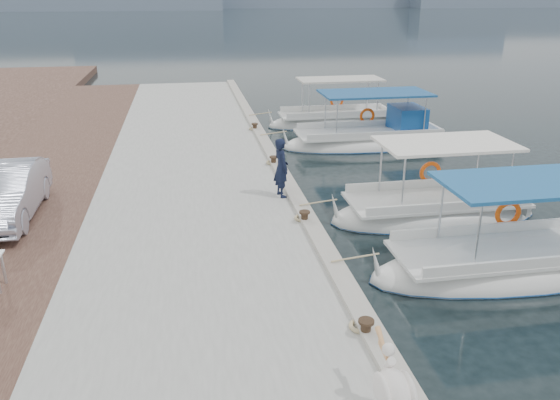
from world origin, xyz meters
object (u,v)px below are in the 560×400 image
(fishing_caique_c, at_px, (434,213))
(pelican, at_px, (393,388))
(fishing_caique_b, at_px, (516,266))
(fishing_caique_d, at_px, (371,141))
(parked_car, at_px, (5,193))
(fishing_caique_e, at_px, (335,123))
(fisherman, at_px, (281,168))

(fishing_caique_c, height_order, pelican, fishing_caique_c)
(fishing_caique_b, xyz_separation_m, pelican, (-4.77, -4.47, 0.90))
(fishing_caique_d, height_order, parked_car, fishing_caique_d)
(fishing_caique_b, xyz_separation_m, parked_car, (-12.11, 4.18, 1.07))
(pelican, distance_m, parked_car, 11.34)
(fishing_caique_b, relative_size, fishing_caique_e, 1.08)
(fishing_caique_c, relative_size, fishing_caique_d, 0.83)
(fishing_caique_b, relative_size, fishing_caique_d, 0.97)
(fishing_caique_b, xyz_separation_m, fishing_caique_e, (-0.27, 14.93, 0.00))
(pelican, bearing_deg, fishing_caique_c, 61.41)
(fishing_caique_c, xyz_separation_m, fisherman, (-4.24, 1.19, 1.24))
(fishing_caique_c, xyz_separation_m, parked_car, (-11.60, 0.83, 1.07))
(fishing_caique_b, xyz_separation_m, fishing_caique_d, (0.23, 11.15, 0.06))
(fishing_caique_c, relative_size, fishing_caique_e, 0.93)
(fishing_caique_b, height_order, fishing_caique_c, same)
(fishing_caique_b, distance_m, pelican, 6.59)
(fishing_caique_c, distance_m, parked_car, 11.68)
(fishing_caique_b, distance_m, fisherman, 6.68)
(fishing_caique_c, bearing_deg, fishing_caique_d, 84.61)
(pelican, height_order, parked_car, parked_car)
(fishing_caique_b, bearing_deg, pelican, -136.86)
(fishing_caique_c, bearing_deg, fisherman, 164.37)
(fishing_caique_b, bearing_deg, fishing_caique_d, 88.83)
(pelican, distance_m, fisherman, 9.01)
(fishing_caique_b, height_order, fishing_caique_d, same)
(fishing_caique_b, relative_size, fisherman, 4.13)
(fishing_caique_b, relative_size, fishing_caique_c, 1.17)
(fisherman, height_order, parked_car, fisherman)
(fishing_caique_d, xyz_separation_m, fishing_caique_e, (-0.50, 3.78, -0.06))
(fishing_caique_d, xyz_separation_m, fisherman, (-4.98, -6.62, 1.18))
(fishing_caique_c, height_order, parked_car, fishing_caique_c)
(fisherman, relative_size, parked_car, 0.41)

